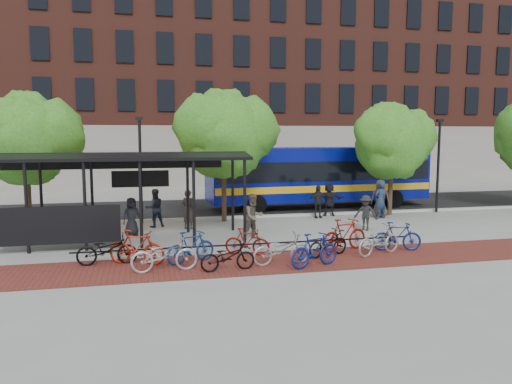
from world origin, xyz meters
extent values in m
plane|color=#9E9E99|center=(0.00, 0.00, 0.00)|extent=(160.00, 160.00, 0.00)
cube|color=black|center=(0.00, 8.00, 0.01)|extent=(160.00, 8.00, 0.01)
cube|color=#B7B7B2|center=(0.00, 4.00, 0.06)|extent=(160.00, 0.25, 0.12)
cube|color=maroon|center=(-2.00, -5.00, 0.00)|extent=(24.00, 3.00, 0.01)
cube|color=black|center=(-3.30, -4.10, 0.00)|extent=(12.00, 0.05, 0.95)
cube|color=brown|center=(10.00, 26.00, 10.00)|extent=(55.00, 14.00, 20.00)
cube|color=#7A664C|center=(-16.00, 40.00, 15.00)|extent=(22.00, 22.00, 30.00)
cylinder|color=black|center=(-11.00, -1.85, 1.65)|extent=(0.12, 0.12, 3.30)
cylinder|color=black|center=(-11.00, 0.85, 1.65)|extent=(0.12, 0.12, 3.30)
cylinder|color=black|center=(-9.00, -1.85, 1.65)|extent=(0.12, 0.12, 3.30)
cylinder|color=black|center=(-9.00, 0.85, 1.65)|extent=(0.12, 0.12, 3.30)
cylinder|color=black|center=(-7.00, -1.85, 1.65)|extent=(0.12, 0.12, 3.30)
cylinder|color=black|center=(-7.00, 0.85, 1.65)|extent=(0.12, 0.12, 3.30)
cylinder|color=black|center=(-5.00, -1.85, 1.65)|extent=(0.12, 0.12, 3.30)
cylinder|color=black|center=(-5.00, 0.85, 1.65)|extent=(0.12, 0.12, 3.30)
cylinder|color=black|center=(-3.00, -1.85, 1.65)|extent=(0.12, 0.12, 3.30)
cylinder|color=black|center=(-3.00, 0.85, 1.65)|extent=(0.12, 0.12, 3.30)
cube|color=black|center=(-10.00, -1.90, 1.00)|extent=(4.50, 0.08, 1.40)
cube|color=black|center=(-8.00, -1.20, 3.45)|extent=(10.60, 1.65, 0.29)
cube|color=black|center=(-8.00, 0.20, 3.45)|extent=(10.60, 1.65, 0.29)
cube|color=black|center=(-8.00, 0.90, 3.05)|extent=(9.00, 0.10, 0.40)
cube|color=black|center=(-7.00, 0.95, 2.40)|extent=(2.40, 0.12, 0.70)
cube|color=#FF7200|center=(-7.00, 1.03, 2.40)|extent=(2.20, 0.02, 0.55)
cylinder|color=#382619|center=(-12.00, 3.30, 1.19)|extent=(0.24, 0.24, 2.38)
sphere|color=#35701E|center=(-12.00, 3.30, 3.98)|extent=(4.00, 4.00, 4.00)
sphere|color=#35701E|center=(-11.00, 3.50, 4.28)|extent=(3.20, 3.20, 3.20)
sphere|color=#35701E|center=(-12.80, 3.00, 4.38)|extent=(3.00, 3.00, 3.00)
sphere|color=#35701E|center=(-11.90, 3.70, 4.78)|extent=(2.80, 2.80, 2.80)
cylinder|color=#382619|center=(-3.00, 3.30, 1.26)|extent=(0.24, 0.24, 2.52)
sphere|color=#35701E|center=(-3.00, 3.30, 4.20)|extent=(4.20, 4.20, 4.20)
sphere|color=#35701E|center=(-1.95, 3.50, 4.50)|extent=(3.36, 3.36, 3.36)
sphere|color=#35701E|center=(-3.84, 3.00, 4.60)|extent=(3.15, 3.15, 3.15)
sphere|color=#35701E|center=(-2.90, 3.70, 5.00)|extent=(2.94, 2.94, 2.94)
cylinder|color=#382619|center=(6.00, 3.30, 1.14)|extent=(0.24, 0.24, 2.27)
sphere|color=#35701E|center=(6.00, 3.30, 3.79)|extent=(3.80, 3.80, 3.80)
sphere|color=#35701E|center=(6.95, 3.50, 4.09)|extent=(3.04, 3.04, 3.04)
sphere|color=#35701E|center=(5.24, 3.00, 4.20)|extent=(2.85, 2.85, 2.85)
sphere|color=#35701E|center=(6.10, 3.70, 4.59)|extent=(2.66, 2.66, 2.66)
cylinder|color=black|center=(-7.00, 3.60, 2.50)|extent=(0.14, 0.14, 5.00)
cube|color=black|center=(-7.00, 3.60, 5.05)|extent=(0.35, 0.20, 0.15)
cylinder|color=black|center=(9.00, 3.60, 2.50)|extent=(0.14, 0.14, 5.00)
cube|color=black|center=(9.00, 3.60, 5.05)|extent=(0.35, 0.20, 0.15)
cube|color=#071085|center=(3.20, 6.75, 1.99)|extent=(13.21, 3.47, 3.00)
cube|color=black|center=(3.20, 6.75, 2.24)|extent=(12.96, 3.50, 1.09)
cube|color=#EDAD14|center=(3.20, 6.75, 1.25)|extent=(13.09, 3.52, 0.38)
cube|color=#071085|center=(3.20, 6.75, 3.44)|extent=(12.94, 3.18, 0.20)
cylinder|color=black|center=(-0.92, 5.13, 0.52)|extent=(1.06, 0.36, 1.05)
cylinder|color=black|center=(-1.06, 7.96, 0.52)|extent=(1.06, 0.36, 1.05)
cylinder|color=black|center=(7.45, 5.54, 0.52)|extent=(1.06, 0.36, 1.05)
cylinder|color=black|center=(7.31, 8.37, 0.52)|extent=(1.06, 0.36, 1.05)
imported|color=black|center=(-8.11, -4.13, 0.51)|extent=(1.98, 0.74, 1.03)
imported|color=#9E210E|center=(-7.15, -4.32, 0.58)|extent=(2.00, 1.27, 1.17)
imported|color=#ADADAF|center=(-6.30, -5.39, 0.55)|extent=(2.14, 0.90, 1.10)
imported|color=navy|center=(-5.39, -4.50, 0.55)|extent=(1.86, 1.23, 1.09)
imported|color=black|center=(-4.35, -5.75, 0.46)|extent=(1.80, 0.77, 0.92)
imported|color=maroon|center=(-3.32, -3.84, 0.49)|extent=(1.67, 1.08, 0.98)
imported|color=#979699|center=(-2.48, -5.38, 0.52)|extent=(2.03, 0.85, 1.04)
imported|color=navy|center=(-1.52, -5.93, 0.57)|extent=(1.96, 1.13, 1.13)
imported|color=black|center=(-0.58, -4.66, 0.47)|extent=(1.88, 1.26, 0.93)
imported|color=#9D170E|center=(0.32, -3.99, 0.61)|extent=(2.10, 1.12, 1.21)
imported|color=#A6A6A9|center=(1.28, -4.85, 0.53)|extent=(2.14, 1.40, 1.06)
imported|color=navy|center=(2.24, -4.40, 0.54)|extent=(1.87, 0.91, 1.08)
imported|color=black|center=(-7.41, 0.64, 0.82)|extent=(0.93, 0.76, 1.64)
imported|color=#433936|center=(-4.92, 1.65, 0.90)|extent=(0.79, 0.72, 1.80)
imported|color=#1A253E|center=(-6.40, 2.42, 0.90)|extent=(1.02, 0.88, 1.79)
imported|color=black|center=(1.87, 3.19, 0.85)|extent=(1.00, 0.42, 1.70)
imported|color=black|center=(2.70, 3.72, 0.89)|extent=(1.72, 0.87, 1.78)
imported|color=#403733|center=(5.11, 2.67, 0.99)|extent=(1.15, 1.00, 1.97)
imported|color=#21314D|center=(4.92, 2.27, 0.97)|extent=(0.81, 0.66, 1.93)
imported|color=brown|center=(-2.50, -1.24, 0.94)|extent=(1.10, 0.99, 1.88)
imported|color=black|center=(2.80, -0.50, 0.80)|extent=(1.17, 1.11, 1.59)
camera|label=1|loc=(-6.88, -20.94, 4.29)|focal=35.00mm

